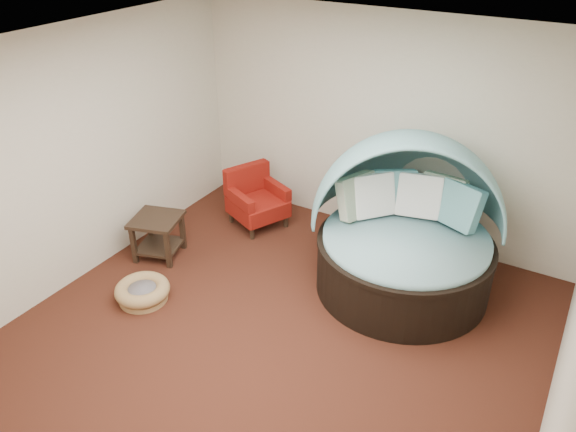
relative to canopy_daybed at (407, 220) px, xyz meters
The scene contains 9 objects.
floor 1.87m from the canopy_daybed, 116.31° to the right, with size 5.00×5.00×0.00m, color #451F13.
wall_back 1.37m from the canopy_daybed, 127.00° to the left, with size 5.00×5.00×0.00m, color beige.
wall_front 4.12m from the canopy_daybed, 100.55° to the right, with size 5.00×5.00×0.00m, color beige.
wall_left 3.63m from the canopy_daybed, 155.06° to the right, with size 5.00×5.00×0.00m, color beige.
ceiling 2.60m from the canopy_daybed, 116.31° to the right, with size 5.00×5.00×0.00m, color white.
canopy_daybed is the anchor object (origin of this frame).
pet_basket 2.98m from the canopy_daybed, 142.81° to the right, with size 0.73×0.73×0.21m.
red_armchair 2.23m from the canopy_daybed, behind, with size 0.88×0.88×0.78m.
side_table 2.96m from the canopy_daybed, 160.32° to the right, with size 0.69×0.69×0.53m.
Camera 1 is at (2.31, -3.66, 3.86)m, focal length 35.00 mm.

